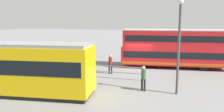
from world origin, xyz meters
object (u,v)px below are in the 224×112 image
(pedestrian_crossing, at_px, (143,77))
(info_sign, at_px, (41,54))
(pedestrian_near_railing, at_px, (110,63))
(street_lamp, at_px, (179,39))
(double_decker_bus, at_px, (173,48))
(tram_yellow, at_px, (1,67))

(pedestrian_crossing, bearing_deg, info_sign, -12.24)
(pedestrian_near_railing, height_order, street_lamp, street_lamp)
(info_sign, bearing_deg, street_lamp, 170.15)
(double_decker_bus, bearing_deg, info_sign, 29.78)
(pedestrian_near_railing, height_order, pedestrian_crossing, pedestrian_crossing)
(tram_yellow, bearing_deg, info_sign, -79.80)
(tram_yellow, distance_m, pedestrian_crossing, 9.57)
(pedestrian_near_railing, bearing_deg, info_sign, 16.64)
(info_sign, height_order, street_lamp, street_lamp)
(double_decker_bus, height_order, pedestrian_near_railing, double_decker_bus)
(pedestrian_near_railing, distance_m, pedestrian_crossing, 5.50)
(tram_yellow, xyz_separation_m, info_sign, (1.01, -5.62, 0.03))
(pedestrian_near_railing, distance_m, street_lamp, 7.66)
(tram_yellow, xyz_separation_m, pedestrian_near_railing, (-5.08, -7.44, -0.76))
(pedestrian_crossing, bearing_deg, double_decker_bus, -98.74)
(double_decker_bus, distance_m, pedestrian_near_railing, 6.95)
(info_sign, bearing_deg, pedestrian_crossing, 167.76)
(double_decker_bus, relative_size, info_sign, 4.08)
(tram_yellow, distance_m, street_lamp, 11.80)
(double_decker_bus, height_order, info_sign, double_decker_bus)
(tram_yellow, bearing_deg, double_decker_bus, -130.30)
(double_decker_bus, height_order, street_lamp, street_lamp)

